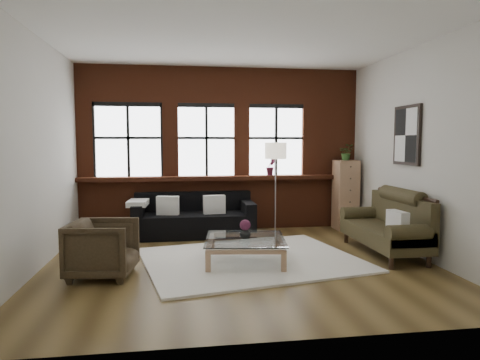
{
  "coord_description": "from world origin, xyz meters",
  "views": [
    {
      "loc": [
        -0.86,
        -6.02,
        1.74
      ],
      "look_at": [
        0.1,
        0.6,
        1.15
      ],
      "focal_mm": 32.0,
      "sensor_mm": 36.0,
      "label": 1
    }
  ],
  "objects": [
    {
      "name": "floor",
      "position": [
        0.0,
        0.0,
        0.0
      ],
      "size": [
        5.5,
        5.5,
        0.0
      ],
      "primitive_type": "plane",
      "color": "brown",
      "rests_on": "ground"
    },
    {
      "name": "ceiling",
      "position": [
        0.0,
        0.0,
        3.2
      ],
      "size": [
        5.5,
        5.5,
        0.0
      ],
      "primitive_type": "plane",
      "rotation": [
        3.14,
        0.0,
        0.0
      ],
      "color": "white",
      "rests_on": "ground"
    },
    {
      "name": "wall_back",
      "position": [
        0.0,
        2.5,
        1.6
      ],
      "size": [
        5.5,
        0.0,
        5.5
      ],
      "primitive_type": "plane",
      "rotation": [
        1.57,
        0.0,
        0.0
      ],
      "color": "beige",
      "rests_on": "ground"
    },
    {
      "name": "wall_front",
      "position": [
        0.0,
        -2.5,
        1.6
      ],
      "size": [
        5.5,
        0.0,
        5.5
      ],
      "primitive_type": "plane",
      "rotation": [
        -1.57,
        0.0,
        0.0
      ],
      "color": "beige",
      "rests_on": "ground"
    },
    {
      "name": "wall_left",
      "position": [
        -2.75,
        0.0,
        1.6
      ],
      "size": [
        0.0,
        5.0,
        5.0
      ],
      "primitive_type": "plane",
      "rotation": [
        1.57,
        0.0,
        1.57
      ],
      "color": "beige",
      "rests_on": "ground"
    },
    {
      "name": "wall_right",
      "position": [
        2.75,
        0.0,
        1.6
      ],
      "size": [
        0.0,
        5.0,
        5.0
      ],
      "primitive_type": "plane",
      "rotation": [
        1.57,
        0.0,
        -1.57
      ],
      "color": "beige",
      "rests_on": "ground"
    },
    {
      "name": "brick_backwall",
      "position": [
        0.0,
        2.44,
        1.6
      ],
      "size": [
        5.5,
        0.12,
        3.2
      ],
      "primitive_type": null,
      "color": "maroon",
      "rests_on": "floor"
    },
    {
      "name": "sill_ledge",
      "position": [
        0.0,
        2.35,
        1.04
      ],
      "size": [
        5.5,
        0.3,
        0.08
      ],
      "primitive_type": "cube",
      "color": "maroon",
      "rests_on": "brick_backwall"
    },
    {
      "name": "window_left",
      "position": [
        -1.8,
        2.45,
        1.75
      ],
      "size": [
        1.38,
        0.1,
        1.5
      ],
      "primitive_type": null,
      "color": "black",
      "rests_on": "brick_backwall"
    },
    {
      "name": "window_mid",
      "position": [
        -0.3,
        2.45,
        1.75
      ],
      "size": [
        1.38,
        0.1,
        1.5
      ],
      "primitive_type": null,
      "color": "black",
      "rests_on": "brick_backwall"
    },
    {
      "name": "window_right",
      "position": [
        1.1,
        2.45,
        1.75
      ],
      "size": [
        1.38,
        0.1,
        1.5
      ],
      "primitive_type": null,
      "color": "black",
      "rests_on": "brick_backwall"
    },
    {
      "name": "wall_poster",
      "position": [
        2.72,
        0.3,
        1.85
      ],
      "size": [
        0.05,
        0.74,
        0.94
      ],
      "primitive_type": null,
      "color": "black",
      "rests_on": "wall_right"
    },
    {
      "name": "shag_rug",
      "position": [
        0.19,
        0.07,
        0.02
      ],
      "size": [
        3.44,
        2.94,
        0.03
      ],
      "primitive_type": "cube",
      "rotation": [
        0.0,
        0.0,
        0.2
      ],
      "color": "white",
      "rests_on": "floor"
    },
    {
      "name": "dark_sofa",
      "position": [
        -0.58,
        1.9,
        0.4
      ],
      "size": [
        2.23,
        0.9,
        0.81
      ],
      "primitive_type": null,
      "color": "black",
      "rests_on": "floor"
    },
    {
      "name": "pillow_a",
      "position": [
        -1.05,
        1.8,
        0.59
      ],
      "size": [
        0.42,
        0.21,
        0.34
      ],
      "primitive_type": "cube",
      "rotation": [
        0.0,
        0.0,
        -0.18
      ],
      "color": "silver",
      "rests_on": "dark_sofa"
    },
    {
      "name": "pillow_b",
      "position": [
        -0.21,
        1.8,
        0.59
      ],
      "size": [
        0.41,
        0.18,
        0.34
      ],
      "primitive_type": "cube",
      "rotation": [
        0.0,
        0.0,
        0.09
      ],
      "color": "silver",
      "rests_on": "dark_sofa"
    },
    {
      "name": "vintage_settee",
      "position": [
        2.3,
        0.16,
        0.49
      ],
      "size": [
        0.82,
        1.84,
        0.98
      ],
      "primitive_type": null,
      "color": "#342D18",
      "rests_on": "floor"
    },
    {
      "name": "pillow_settee",
      "position": [
        2.22,
        -0.4,
        0.6
      ],
      "size": [
        0.17,
        0.39,
        0.34
      ],
      "primitive_type": "cube",
      "rotation": [
        0.0,
        0.0,
        0.08
      ],
      "color": "silver",
      "rests_on": "vintage_settee"
    },
    {
      "name": "armchair",
      "position": [
        -1.84,
        -0.4,
        0.37
      ],
      "size": [
        0.91,
        0.89,
        0.74
      ],
      "primitive_type": "imported",
      "rotation": [
        0.0,
        0.0,
        1.45
      ],
      "color": "#332819",
      "rests_on": "floor"
    },
    {
      "name": "coffee_table",
      "position": [
        0.08,
        -0.05,
        0.18
      ],
      "size": [
        1.27,
        1.27,
        0.38
      ],
      "primitive_type": null,
      "rotation": [
        0.0,
        0.0,
        -0.14
      ],
      "color": "#A47B59",
      "rests_on": "shag_rug"
    },
    {
      "name": "vase",
      "position": [
        0.08,
        -0.05,
        0.45
      ],
      "size": [
        0.16,
        0.16,
        0.16
      ],
      "primitive_type": "imported",
      "rotation": [
        0.0,
        0.0,
        -0.03
      ],
      "color": "#B2B2B2",
      "rests_on": "coffee_table"
    },
    {
      "name": "flowers",
      "position": [
        0.08,
        -0.05,
        0.56
      ],
      "size": [
        0.16,
        0.16,
        0.16
      ],
      "primitive_type": "sphere",
      "color": "#531C37",
      "rests_on": "vase"
    },
    {
      "name": "drawer_chest",
      "position": [
        2.46,
        2.09,
        0.69
      ],
      "size": [
        0.43,
        0.43,
        1.38
      ],
      "primitive_type": "cube",
      "color": "#A47B59",
      "rests_on": "floor"
    },
    {
      "name": "potted_plant_top",
      "position": [
        2.46,
        2.09,
        1.54
      ],
      "size": [
        0.35,
        0.32,
        0.32
      ],
      "primitive_type": "imported",
      "rotation": [
        0.0,
        0.0,
        -0.3
      ],
      "color": "#2D5923",
      "rests_on": "drawer_chest"
    },
    {
      "name": "floor_lamp",
      "position": [
        0.94,
        1.76,
        0.94
      ],
      "size": [
        0.4,
        0.4,
        1.89
      ],
      "primitive_type": null,
      "color": "#A5A5A8",
      "rests_on": "floor"
    },
    {
      "name": "sill_plant",
      "position": [
        0.97,
        2.32,
        1.26
      ],
      "size": [
        0.22,
        0.19,
        0.36
      ],
      "primitive_type": "imported",
      "rotation": [
        0.0,
        0.0,
        0.16
      ],
      "color": "#531C37",
      "rests_on": "sill_ledge"
    }
  ]
}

